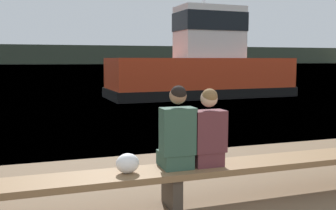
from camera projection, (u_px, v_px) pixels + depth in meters
name	position (u px, v px, depth m)	size (l,w,h in m)	color
water_surface	(49.00, 65.00, 119.78)	(240.00, 240.00, 0.00)	teal
far_shoreline	(48.00, 55.00, 134.82)	(600.00, 12.00, 6.75)	#384233
bench_main	(172.00, 175.00, 4.27)	(7.75, 0.51, 0.45)	brown
person_left	(177.00, 134.00, 4.24)	(0.39, 0.42, 0.95)	#2D4C3D
person_right	(207.00, 133.00, 4.36)	(0.39, 0.42, 0.91)	#56282D
shopping_bag	(128.00, 163.00, 4.09)	(0.26, 0.19, 0.22)	white
tugboat_red	(203.00, 69.00, 17.00)	(8.59, 3.41, 7.02)	red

